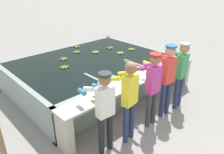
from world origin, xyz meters
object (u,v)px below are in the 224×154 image
Objects in this scene: worker_0 at (104,106)px; banana_bunch_floating_5 at (120,53)px; worker_1 at (128,95)px; banana_bunch_floating_8 at (110,48)px; banana_bunch_floating_7 at (64,67)px; worker_2 at (152,83)px; banana_bunch_ledge_1 at (168,63)px; knife_0 at (158,71)px; banana_bunch_floating_3 at (131,49)px; worker_4 at (180,69)px; banana_bunch_floating_1 at (77,52)px; knife_1 at (137,77)px; banana_bunch_floating_6 at (129,63)px; banana_bunch_floating_0 at (63,59)px; banana_bunch_floating_2 at (77,47)px; banana_bunch_ledge_0 at (99,96)px; banana_bunch_floating_4 at (95,52)px; worker_3 at (167,74)px.

worker_0 is 5.84× the size of banana_bunch_floating_5.
worker_1 reaches higher than banana_bunch_floating_8.
banana_bunch_floating_7 is (-1.92, 0.21, -0.00)m from banana_bunch_floating_5.
worker_2 is at bearing -120.21° from banana_bunch_floating_5.
banana_bunch_ledge_1 is 0.81× the size of knife_0.
banana_bunch_floating_3 is at bearing 81.56° from banana_bunch_ledge_1.
worker_4 is 0.56m from knife_0.
worker_2 is 2.85m from banana_bunch_floating_3.
banana_bunch_floating_1 is 1.27m from banana_bunch_floating_7.
worker_1 is 5.15× the size of knife_1.
banana_bunch_ledge_1 is at bearing -98.44° from banana_bunch_floating_3.
banana_bunch_floating_8 is at bearing 45.38° from worker_0.
banana_bunch_floating_8 is at bearing 62.43° from knife_1.
banana_bunch_floating_6 and banana_bunch_floating_8 have the same top height.
worker_1 is 6.09× the size of banana_bunch_floating_1.
knife_0 is at bearing 16.75° from worker_1.
worker_1 reaches higher than banana_bunch_floating_0.
worker_0 is 2.90m from banana_bunch_ledge_1.
banana_bunch_floating_2 is at bearing 61.86° from worker_0.
banana_bunch_ledge_1 is at bearing 53.03° from worker_4.
worker_4 is 6.09× the size of banana_bunch_ledge_0.
banana_bunch_floating_1 is 1.15m from banana_bunch_floating_8.
banana_bunch_floating_5 is 1.00× the size of banana_bunch_floating_7.
banana_bunch_floating_4 is at bearing 53.17° from worker_0.
banana_bunch_floating_7 is (-1.20, 2.38, -0.20)m from worker_3.
banana_bunch_floating_3 is (1.16, -1.47, -0.00)m from banana_bunch_floating_2.
worker_1 is 1.21m from knife_1.
worker_3 is at bearing -148.97° from banana_bunch_ledge_1.
banana_bunch_floating_8 reaches higher than knife_0.
banana_bunch_ledge_0 is at bearing 59.49° from worker_0.
banana_bunch_floating_1 and banana_bunch_floating_6 have the same top height.
knife_1 is at bearing -61.96° from banana_bunch_floating_7.
worker_4 is at bearing -0.40° from worker_1.
banana_bunch_floating_7 is 1.01× the size of banana_bunch_ledge_1.
worker_1 is at bearing -137.75° from banana_bunch_floating_6.
worker_4 is at bearing -82.95° from banana_bunch_floating_2.
banana_bunch_floating_3 is (1.48, -1.01, 0.00)m from banana_bunch_floating_1.
knife_1 is (0.93, -1.74, -0.01)m from banana_bunch_floating_7.
banana_bunch_floating_8 is at bearing -5.05° from banana_bunch_floating_0.
banana_bunch_floating_6 is 0.95× the size of banana_bunch_floating_7.
banana_bunch_floating_5 is 1.82m from knife_1.
worker_2 is 1.65m from banana_bunch_floating_6.
worker_0 is 4.77× the size of knife_0.
banana_bunch_floating_7 is 0.84× the size of knife_1.
worker_3 is 2.53m from banana_bunch_floating_3.
banana_bunch_floating_1 is (-0.77, 3.21, -0.16)m from worker_4.
banana_bunch_ledge_0 is at bearing 159.83° from worker_3.
worker_1 reaches higher than worker_2.
banana_bunch_floating_6 is 0.96× the size of banana_bunch_ledge_0.
worker_3 is 3.07m from banana_bunch_floating_0.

